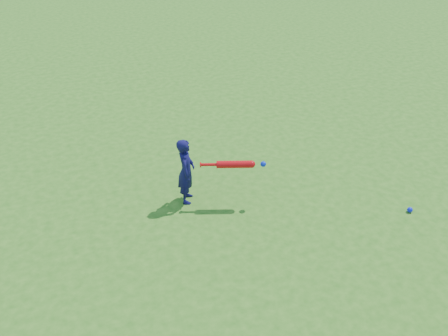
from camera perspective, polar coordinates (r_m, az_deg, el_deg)
The scene contains 4 objects.
ground at distance 6.64m, azimuth 2.53°, elevation -4.94°, with size 80.00×80.00×0.00m, color #2E6818.
child at distance 6.58m, azimuth -4.35°, elevation -0.34°, with size 0.34×0.22×0.94m, color #110E44.
ground_ball_blue at distance 7.04m, azimuth 20.48°, elevation -4.50°, with size 0.07×0.07×0.07m, color #0D19E1.
bat_swing at distance 6.46m, azimuth 1.50°, elevation 0.42°, with size 0.83×0.32×0.10m.
Camera 1 is at (-1.95, -4.86, 4.08)m, focal length 40.00 mm.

